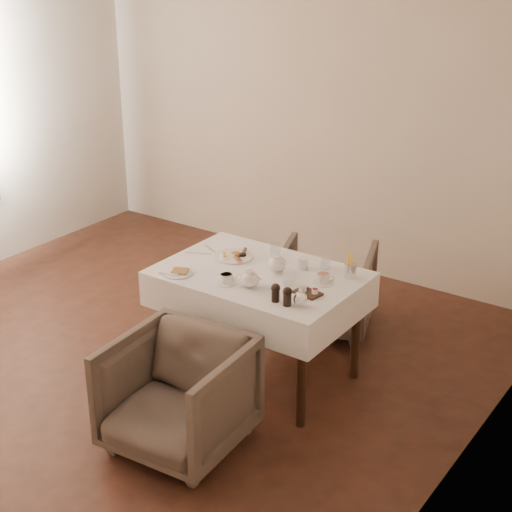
{
  "coord_description": "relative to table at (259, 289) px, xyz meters",
  "views": [
    {
      "loc": [
        3.41,
        -3.22,
        2.79
      ],
      "look_at": [
        0.71,
        0.64,
        0.82
      ],
      "focal_mm": 55.0,
      "sensor_mm": 36.0,
      "label": 1
    }
  ],
  "objects": [
    {
      "name": "table",
      "position": [
        0.0,
        0.0,
        0.0
      ],
      "size": [
        1.28,
        0.88,
        0.75
      ],
      "color": "black",
      "rests_on": "ground"
    },
    {
      "name": "armchair_near",
      "position": [
        0.06,
        -0.91,
        -0.3
      ],
      "size": [
        0.77,
        0.79,
        0.67
      ],
      "primitive_type": "imported",
      "rotation": [
        0.0,
        0.0,
        0.07
      ],
      "color": "#50443A",
      "rests_on": "ground"
    },
    {
      "name": "armchair_far",
      "position": [
        0.01,
        0.87,
        -0.32
      ],
      "size": [
        0.87,
        0.88,
        0.63
      ],
      "primitive_type": "imported",
      "rotation": [
        0.0,
        0.0,
        3.49
      ],
      "color": "#50443A",
      "rests_on": "ground"
    },
    {
      "name": "breakfast_plate",
      "position": [
        -0.28,
        0.11,
        0.13
      ],
      "size": [
        0.27,
        0.27,
        0.03
      ],
      "rotation": [
        0.0,
        0.0,
        -0.01
      ],
      "color": "white",
      "rests_on": "table"
    },
    {
      "name": "side_plate",
      "position": [
        -0.42,
        -0.32,
        0.13
      ],
      "size": [
        0.2,
        0.2,
        0.02
      ],
      "rotation": [
        0.0,
        0.0,
        0.22
      ],
      "color": "white",
      "rests_on": "table"
    },
    {
      "name": "teapot_centre",
      "position": [
        0.09,
        0.07,
        0.18
      ],
      "size": [
        0.18,
        0.15,
        0.13
      ],
      "primitive_type": null,
      "rotation": [
        0.0,
        0.0,
        -0.17
      ],
      "color": "white",
      "rests_on": "table"
    },
    {
      "name": "teapot_front",
      "position": [
        0.08,
        -0.22,
        0.18
      ],
      "size": [
        0.19,
        0.17,
        0.13
      ],
      "primitive_type": null,
      "rotation": [
        0.0,
        0.0,
        0.33
      ],
      "color": "white",
      "rests_on": "table"
    },
    {
      "name": "creamer",
      "position": [
        0.2,
        0.2,
        0.16
      ],
      "size": [
        0.08,
        0.08,
        0.07
      ],
      "primitive_type": "cylinder",
      "rotation": [
        0.0,
        0.0,
        -0.34
      ],
      "color": "white",
      "rests_on": "table"
    },
    {
      "name": "teacup_near",
      "position": [
        -0.07,
        -0.25,
        0.14
      ],
      "size": [
        0.12,
        0.12,
        0.06
      ],
      "rotation": [
        0.0,
        0.0,
        0.17
      ],
      "color": "white",
      "rests_on": "table"
    },
    {
      "name": "teacup_far",
      "position": [
        0.42,
        0.09,
        0.15
      ],
      "size": [
        0.13,
        0.13,
        0.06
      ],
      "rotation": [
        0.0,
        0.0,
        0.21
      ],
      "color": "white",
      "rests_on": "table"
    },
    {
      "name": "glass_left",
      "position": [
        -0.05,
        0.27,
        0.17
      ],
      "size": [
        0.08,
        0.08,
        0.1
      ],
      "primitive_type": "cylinder",
      "rotation": [
        0.0,
        0.0,
        0.22
      ],
      "color": "silver",
      "rests_on": "table"
    },
    {
      "name": "glass_mid",
      "position": [
        0.26,
        -0.05,
        0.17
      ],
      "size": [
        0.07,
        0.07,
        0.1
      ],
      "primitive_type": "cylinder",
      "rotation": [
        0.0,
        0.0,
        -0.02
      ],
      "color": "silver",
      "rests_on": "table"
    },
    {
      "name": "glass_right",
      "position": [
        0.32,
        0.3,
        0.16
      ],
      "size": [
        0.08,
        0.08,
        0.09
      ],
      "primitive_type": "cylinder",
      "rotation": [
        0.0,
        0.0,
        -0.25
      ],
      "color": "silver",
      "rests_on": "table"
    },
    {
      "name": "condiment_board",
      "position": [
        0.42,
        -0.1,
        0.13
      ],
      "size": [
        0.18,
        0.13,
        0.04
      ],
      "rotation": [
        0.0,
        0.0,
        -0.16
      ],
      "color": "black",
      "rests_on": "table"
    },
    {
      "name": "pepper_mill_left",
      "position": [
        0.32,
        -0.29,
        0.17
      ],
      "size": [
        0.07,
        0.07,
        0.12
      ],
      "primitive_type": null,
      "rotation": [
        0.0,
        0.0,
        -0.32
      ],
      "color": "black",
      "rests_on": "table"
    },
    {
      "name": "pepper_mill_right",
      "position": [
        0.4,
        -0.3,
        0.18
      ],
      "size": [
        0.06,
        0.06,
        0.12
      ],
      "primitive_type": null,
      "rotation": [
        0.0,
        0.0,
        -0.12
      ],
      "color": "black",
      "rests_on": "table"
    },
    {
      "name": "silver_pot",
      "position": [
        0.47,
        -0.26,
        0.17
      ],
      "size": [
        0.12,
        0.11,
        0.11
      ],
      "primitive_type": null,
      "rotation": [
        0.0,
        0.0,
        -0.27
      ],
      "color": "white",
      "rests_on": "table"
    },
    {
      "name": "fries_cup",
      "position": [
        0.51,
        0.27,
        0.19
      ],
      "size": [
        0.08,
        0.08,
        0.16
      ],
      "rotation": [
        0.0,
        0.0,
        -0.02
      ],
      "color": "silver",
      "rests_on": "table"
    },
    {
      "name": "cutlery_fork",
      "position": [
        -0.49,
        0.12,
        0.12
      ],
      "size": [
        0.18,
        0.1,
        0.0
      ],
      "primitive_type": "cube",
      "rotation": [
        0.0,
        0.0,
        1.1
      ],
      "color": "silver",
      "rests_on": "table"
    },
    {
      "name": "cutlery_knife",
      "position": [
        -0.52,
        0.02,
        0.12
      ],
      "size": [
        0.17,
        0.09,
        0.0
      ],
      "primitive_type": "cube",
      "rotation": [
        0.0,
        0.0,
        2.02
      ],
      "color": "silver",
      "rests_on": "table"
    }
  ]
}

